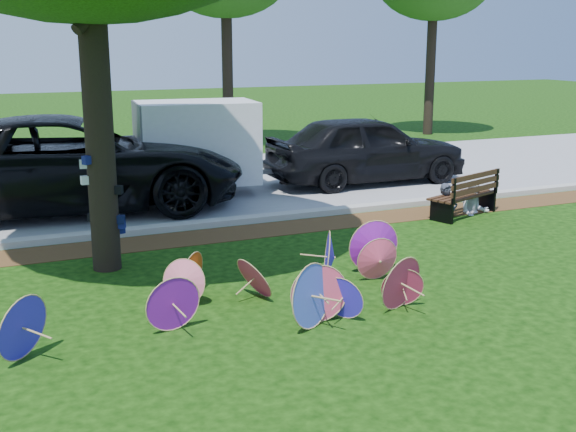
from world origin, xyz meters
The scene contains 11 objects.
ground centered at (0.00, 0.00, 0.00)m, with size 90.00×90.00×0.00m, color black.
mulch_strip centered at (0.00, 4.50, 0.01)m, with size 90.00×1.00×0.01m, color #472D16.
curb centered at (0.00, 5.20, 0.06)m, with size 90.00×0.30×0.12m, color #B7B5AD.
street centered at (0.00, 9.35, 0.01)m, with size 90.00×8.00×0.01m, color gray.
parasol_pile centered at (-0.07, 0.61, 0.37)m, with size 6.04×2.34×0.85m.
black_van centered at (-2.03, 7.70, 1.00)m, with size 3.33×7.21×2.01m, color black.
dark_pickup centered at (5.17, 7.90, 0.87)m, with size 2.04×5.08×1.73m, color black.
cargo_trailer centered at (0.87, 8.18, 1.23)m, with size 2.66×1.69×2.46m, color white.
park_bench centered at (5.26, 4.02, 0.45)m, with size 1.74×0.66×0.91m, color black, non-canonical shape.
person_left centered at (4.91, 4.07, 0.67)m, with size 0.49×0.32×1.34m, color #313743.
person_right centered at (5.61, 4.07, 0.65)m, with size 0.63×0.49×1.30m, color silver.
Camera 1 is at (-3.74, -7.87, 3.52)m, focal length 45.00 mm.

